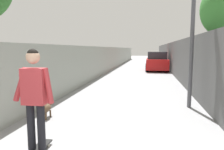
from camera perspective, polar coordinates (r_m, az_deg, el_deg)
name	(u,v)px	position (r m, az deg, el deg)	size (l,w,h in m)	color
ground_plane	(138,73)	(15.64, 7.19, 0.51)	(80.00, 80.00, 0.00)	gray
wall_left	(99,61)	(13.94, -3.66, 3.72)	(48.00, 0.30, 1.92)	#999E93
fence_right	(178,59)	(13.65, 17.55, 4.07)	(48.00, 0.30, 2.27)	#4C4C4C
lamp_post	(193,14)	(6.78, 21.13, 15.19)	(0.36, 0.36, 4.03)	#4C4C51
skateboard	(37,150)	(4.00, -19.59, -18.56)	(0.81, 0.23, 0.08)	black
person_skateboarder	(35,92)	(3.69, -20.24, -4.31)	(0.23, 0.71, 1.69)	black
dog	(46,108)	(5.72, -17.39, -8.43)	(2.09, 0.86, 1.06)	brown
car_near	(157,62)	(17.94, 12.04, 3.54)	(4.09, 1.80, 1.54)	#B71414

